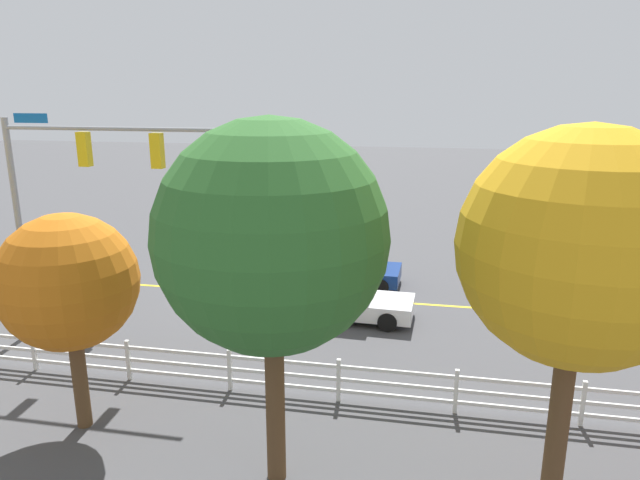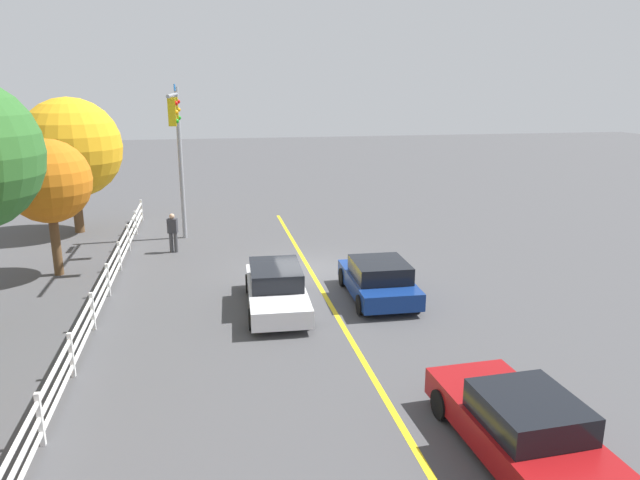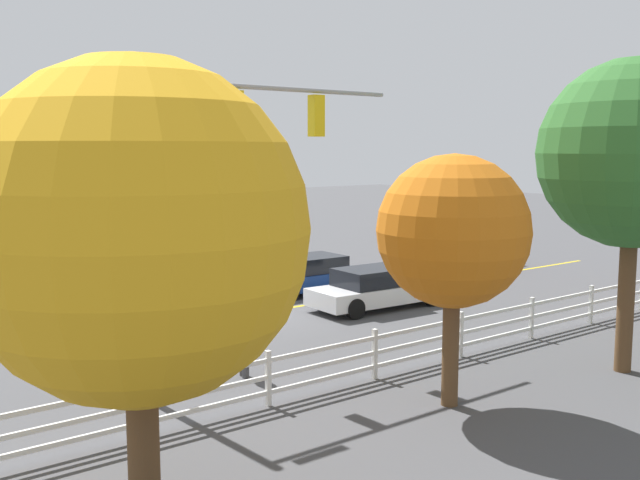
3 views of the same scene
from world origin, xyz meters
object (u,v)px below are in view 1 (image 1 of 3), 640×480
Objects in this scene: pedestrian at (92,315)px; car_1 at (351,269)px; tree_0 at (68,283)px; tree_3 at (580,248)px; car_0 at (584,281)px; car_2 at (342,299)px; tree_1 at (272,237)px.

car_1 is at bearing -121.62° from pedestrian.
tree_0 is 10.38m from tree_3.
car_0 is 0.97× the size of car_2.
tree_3 is at bearing 116.15° from car_1.
tree_1 is at bearing 159.04° from pedestrian.
car_0 is 0.65× the size of tree_1.
tree_3 is (-10.22, 0.82, 1.56)m from tree_0.
car_2 reaches higher than car_1.
tree_1 reaches higher than car_0.
tree_1 is at bearing 169.36° from tree_0.
tree_3 reaches higher than tree_0.
car_2 is at bearing -90.02° from tree_1.
tree_3 reaches higher than car_0.
car_0 is at bearing 25.10° from car_2.
tree_3 is at bearing -55.58° from car_2.
tree_3 reaches higher than car_1.
tree_0 is at bearing -120.24° from car_2.
tree_3 is (3.44, 12.12, 4.46)m from car_0.
car_1 is at bearing -113.20° from tree_0.
tree_3 is at bearing 172.33° from pedestrian.
tree_3 is (-5.29, 8.49, 4.45)m from car_2.
car_0 is at bearing -177.28° from car_1.
pedestrian is 5.42m from tree_0.
car_2 is 8.10m from pedestrian.
car_0 is 0.65× the size of tree_3.
car_0 is 17.97m from tree_0.
car_1 is at bearing -89.21° from tree_1.
tree_0 is 0.71× the size of tree_3.
pedestrian is (7.28, 3.54, 0.27)m from car_2.
pedestrian is 0.33× the size of tree_0.
tree_0 is 0.70× the size of tree_1.
car_0 is at bearing -125.52° from tree_1.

